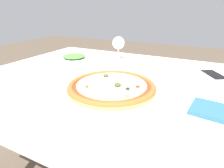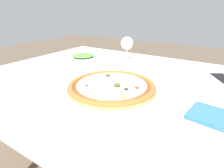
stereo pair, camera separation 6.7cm
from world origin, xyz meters
name	(u,v)px [view 1 (the left image)]	position (x,y,z in m)	size (l,w,h in m)	color
dining_table	(124,99)	(0.00, 0.00, 0.63)	(1.34, 0.97, 0.72)	brown
pizza_plate	(112,87)	(0.00, -0.12, 0.73)	(0.35, 0.35, 0.04)	white
fork	(2,82)	(-0.44, -0.24, 0.72)	(0.04, 0.17, 0.00)	silver
wine_glass_far_left	(118,44)	(-0.17, 0.30, 0.81)	(0.07, 0.07, 0.14)	silver
cell_phone	(213,75)	(0.33, 0.23, 0.72)	(0.13, 0.16, 0.01)	white
side_plate	(74,58)	(-0.40, 0.19, 0.73)	(0.22, 0.22, 0.03)	white
napkin_folded	(219,112)	(0.35, -0.12, 0.72)	(0.16, 0.13, 0.01)	#2D607A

